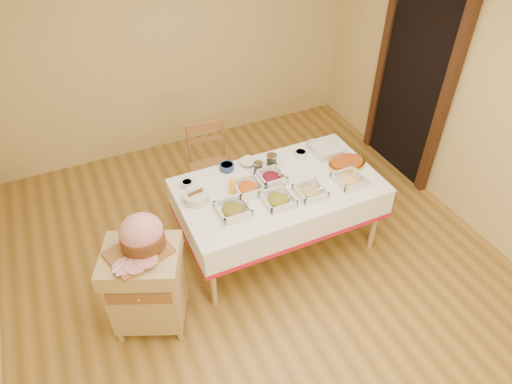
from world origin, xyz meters
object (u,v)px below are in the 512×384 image
dining_table (279,198)px  butcher_cart (146,284)px  preserve_jar_right (272,161)px  ham_on_board (141,236)px  dining_chair (211,166)px  preserve_jar_left (258,168)px  bread_basket (196,197)px  plate_stack (326,150)px  brass_platter (347,163)px  mustard_bottle (232,186)px

dining_table → butcher_cart: (-1.35, -0.35, -0.13)m
preserve_jar_right → butcher_cart: bearing=-155.8°
butcher_cart → ham_on_board: bearing=38.0°
dining_table → butcher_cart: 1.40m
dining_chair → ham_on_board: (-0.95, -1.20, 0.47)m
preserve_jar_left → butcher_cart: bearing=-154.5°
ham_on_board → bread_basket: size_ratio=2.08×
dining_chair → plate_stack: dining_chair is taller
plate_stack → brass_platter: bearing=-73.3°
dining_chair → preserve_jar_right: bearing=-55.9°
ham_on_board → preserve_jar_left: bearing=24.9°
mustard_bottle → plate_stack: (1.06, 0.18, -0.04)m
preserve_jar_right → preserve_jar_left: bearing=-167.2°
ham_on_board → preserve_jar_right: 1.49m
ham_on_board → bread_basket: ham_on_board is taller
mustard_bottle → dining_table: bearing=-9.8°
dining_chair → preserve_jar_left: dining_chair is taller
butcher_cart → dining_chair: size_ratio=0.88×
preserve_jar_right → mustard_bottle: size_ratio=0.75×
dining_table → mustard_bottle: size_ratio=10.69×
preserve_jar_right → dining_table: bearing=-102.2°
bread_basket → dining_chair: bearing=62.8°
preserve_jar_left → ham_on_board: bearing=-155.1°
preserve_jar_left → brass_platter: 0.85m
ham_on_board → plate_stack: size_ratio=1.75×
ham_on_board → plate_stack: 2.03m
dining_chair → plate_stack: bearing=-32.6°
dining_table → preserve_jar_left: 0.34m
bread_basket → ham_on_board: bearing=-142.6°
dining_chair → brass_platter: dining_chair is taller
dining_table → bread_basket: bread_basket is taller
butcher_cart → dining_chair: 1.59m
dining_chair → plate_stack: (0.99, -0.63, 0.32)m
ham_on_board → dining_chair: bearing=51.5°
dining_chair → brass_platter: bearing=-39.7°
plate_stack → mustard_bottle: bearing=-170.6°
dining_chair → plate_stack: 1.22m
brass_platter → bread_basket: bearing=175.8°
mustard_bottle → preserve_jar_left: bearing=27.3°
butcher_cart → dining_table: bearing=14.7°
ham_on_board → preserve_jar_right: ham_on_board is taller
mustard_bottle → preserve_jar_right: bearing=23.0°
butcher_cart → preserve_jar_left: bearing=25.5°
ham_on_board → brass_platter: size_ratio=1.23×
mustard_bottle → bread_basket: (-0.32, 0.03, -0.03)m
dining_table → bread_basket: size_ratio=8.19×
butcher_cart → bread_basket: size_ratio=3.71×
bread_basket → brass_platter: bread_basket is taller
preserve_jar_right → bread_basket: 0.83m
preserve_jar_right → bread_basket: (-0.81, -0.17, -0.02)m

